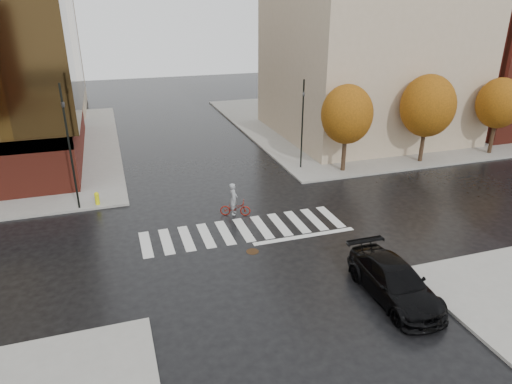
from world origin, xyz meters
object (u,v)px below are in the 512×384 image
(sedan, at_px, (394,281))
(fire_hydrant, at_px, (97,198))
(traffic_light_nw, at_px, (68,139))
(cyclist, at_px, (235,205))
(traffic_light_ne, at_px, (302,119))

(sedan, distance_m, fire_hydrant, 18.79)
(sedan, distance_m, traffic_light_nw, 19.75)
(sedan, bearing_deg, cyclist, 113.62)
(traffic_light_ne, bearing_deg, sedan, 61.40)
(sedan, height_order, traffic_light_ne, traffic_light_ne)
(traffic_light_ne, relative_size, fire_hydrant, 8.09)
(cyclist, xyz_separation_m, fire_hydrant, (-7.94, 4.00, -0.11))
(traffic_light_nw, relative_size, traffic_light_ne, 1.14)
(sedan, relative_size, traffic_light_ne, 0.82)
(traffic_light_nw, xyz_separation_m, traffic_light_ne, (16.19, 2.70, -0.65))
(sedan, bearing_deg, traffic_light_ne, 80.92)
(sedan, xyz_separation_m, fire_hydrant, (-12.31, 14.19, -0.19))
(cyclist, distance_m, traffic_light_nw, 10.54)
(traffic_light_ne, distance_m, fire_hydrant, 15.65)
(cyclist, height_order, traffic_light_ne, traffic_light_ne)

